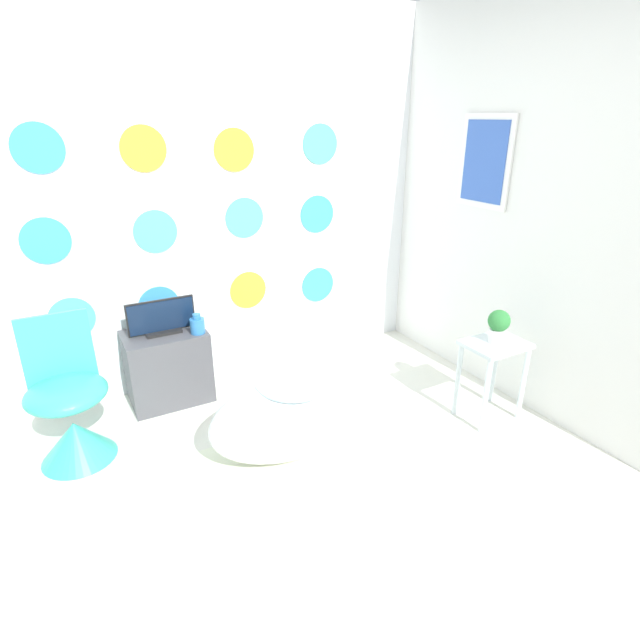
{
  "coord_description": "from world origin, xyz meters",
  "views": [
    {
      "loc": [
        -0.92,
        -1.46,
        1.84
      ],
      "look_at": [
        0.39,
        0.91,
        0.72
      ],
      "focal_mm": 28.0,
      "sensor_mm": 36.0,
      "label": 1
    }
  ],
  "objects": [
    {
      "name": "bathtub",
      "position": [
        0.14,
        0.76,
        0.24
      ],
      "size": [
        1.02,
        0.54,
        0.47
      ],
      "color": "white",
      "rests_on": "ground_plane"
    },
    {
      "name": "potted_plant_left",
      "position": [
        1.39,
        0.47,
        0.65
      ],
      "size": [
        0.13,
        0.13,
        0.21
      ],
      "color": "white",
      "rests_on": "side_table"
    },
    {
      "name": "ground_plane",
      "position": [
        0.0,
        0.0,
        0.0
      ],
      "size": [
        12.0,
        12.0,
        0.0
      ],
      "primitive_type": "plane",
      "color": "silver"
    },
    {
      "name": "tv_cabinet",
      "position": [
        -0.37,
        1.69,
        0.25
      ],
      "size": [
        0.53,
        0.37,
        0.5
      ],
      "color": "#4C4C51",
      "rests_on": "ground_plane"
    },
    {
      "name": "wall_back_dotted",
      "position": [
        -0.0,
        1.92,
        1.3
      ],
      "size": [
        4.45,
        0.05,
        2.6
      ],
      "color": "white",
      "rests_on": "ground_plane"
    },
    {
      "name": "side_table",
      "position": [
        1.39,
        0.47,
        0.4
      ],
      "size": [
        0.38,
        0.29,
        0.53
      ],
      "color": "silver",
      "rests_on": "ground_plane"
    },
    {
      "name": "chair",
      "position": [
        -0.99,
        1.3,
        0.27
      ],
      "size": [
        0.43,
        0.43,
        0.83
      ],
      "color": "#38B2A3",
      "rests_on": "ground_plane"
    },
    {
      "name": "wall_right",
      "position": [
        1.74,
        0.95,
        1.3
      ],
      "size": [
        0.06,
        2.9,
        2.6
      ],
      "color": "silver",
      "rests_on": "ground_plane"
    },
    {
      "name": "vase",
      "position": [
        -0.17,
        1.58,
        0.56
      ],
      "size": [
        0.1,
        0.1,
        0.13
      ],
      "color": "#2D72B7",
      "rests_on": "tv_cabinet"
    },
    {
      "name": "tv",
      "position": [
        -0.37,
        1.69,
        0.6
      ],
      "size": [
        0.44,
        0.12,
        0.23
      ],
      "color": "black",
      "rests_on": "tv_cabinet"
    },
    {
      "name": "rug",
      "position": [
        0.18,
        0.6,
        0.0
      ],
      "size": [
        1.2,
        0.81,
        0.01
      ],
      "color": "silver",
      "rests_on": "ground_plane"
    }
  ]
}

